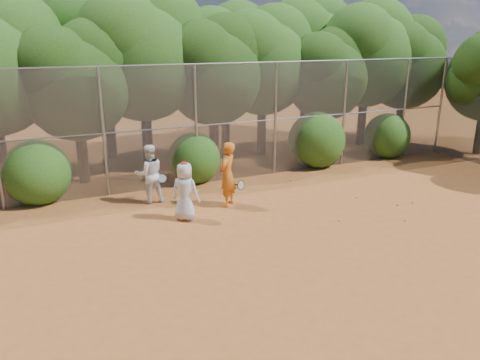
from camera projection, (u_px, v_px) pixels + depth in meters
name	position (u px, v px, depth m)	size (l,w,h in m)	color
ground	(321.00, 246.00, 11.28)	(80.00, 80.00, 0.00)	#945021
fence_back	(221.00, 122.00, 15.84)	(20.05, 0.09, 4.03)	gray
tree_2	(76.00, 77.00, 15.26)	(3.99, 3.47, 5.47)	black
tree_3	(143.00, 49.00, 16.89)	(4.89, 4.26, 6.70)	black
tree_4	(214.00, 66.00, 17.55)	(4.19, 3.64, 5.73)	black
tree_5	(263.00, 57.00, 19.16)	(4.51, 3.92, 6.17)	black
tree_6	(327.00, 71.00, 19.45)	(3.86, 3.36, 5.29)	black
tree_7	(368.00, 49.00, 20.74)	(4.77, 4.14, 6.53)	black
tree_8	(406.00, 60.00, 21.41)	(4.25, 3.70, 5.82)	black
tree_10	(105.00, 42.00, 18.34)	(5.15, 4.48, 7.06)	black
tree_11	(226.00, 53.00, 20.12)	(4.64, 4.03, 6.35)	black
tree_12	(307.00, 43.00, 22.33)	(5.02, 4.37, 6.88)	black
bush_0	(37.00, 170.00, 14.07)	(2.00, 2.00, 2.00)	#224D13
bush_1	(194.00, 156.00, 16.09)	(1.80, 1.80, 1.80)	#224D13
bush_2	(317.00, 138.00, 18.02)	(2.20, 2.20, 2.20)	#224D13
bush_3	(387.00, 134.00, 19.46)	(1.90, 1.90, 1.90)	#224D13
player_yellow	(227.00, 175.00, 13.71)	(0.92, 0.82, 1.93)	#CC6818
player_teen	(185.00, 191.00, 12.70)	(0.93, 0.92, 1.65)	silver
player_white	(149.00, 174.00, 14.02)	(0.92, 0.79, 1.79)	silver
ball_0	(397.00, 205.00, 13.96)	(0.07, 0.07, 0.07)	#ACD326
ball_1	(357.00, 197.00, 14.61)	(0.07, 0.07, 0.07)	#ACD326
ball_2	(405.00, 220.00, 12.80)	(0.07, 0.07, 0.07)	#ACD326
ball_3	(413.00, 202.00, 14.18)	(0.07, 0.07, 0.07)	#ACD326
ball_4	(339.00, 220.00, 12.77)	(0.07, 0.07, 0.07)	#ACD326
ball_5	(291.00, 180.00, 16.32)	(0.07, 0.07, 0.07)	#ACD326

